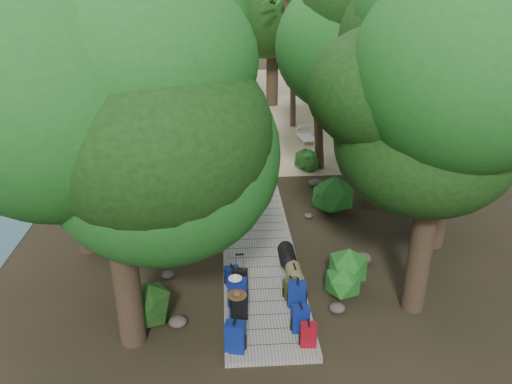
{
  "coord_description": "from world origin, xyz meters",
  "views": [
    {
      "loc": [
        -0.88,
        -12.75,
        7.4
      ],
      "look_at": [
        0.06,
        1.41,
        1.0
      ],
      "focal_mm": 35.0,
      "sensor_mm": 36.0,
      "label": 1
    }
  ],
  "objects_px": {
    "backpack_left_c": "(238,291)",
    "lone_suitcase_on_sand": "(256,145)",
    "duffel_right_khaki": "(294,273)",
    "backpack_right_d": "(291,287)",
    "duffel_right_black": "(287,255)",
    "backpack_left_a": "(235,335)",
    "backpack_right_c": "(297,293)",
    "backpack_left_d": "(232,275)",
    "backpack_right_a": "(308,334)",
    "kayak": "(167,129)",
    "backpack_left_b": "(238,306)",
    "backpack_right_b": "(300,317)",
    "sun_lounger": "(307,135)",
    "suitcase_on_boardwalk": "(240,280)"
  },
  "relations": [
    {
      "from": "backpack_left_c",
      "to": "backpack_left_b",
      "type": "bearing_deg",
      "value": -80.16
    },
    {
      "from": "backpack_left_c",
      "to": "kayak",
      "type": "xyz_separation_m",
      "value": [
        -2.99,
        14.02,
        -0.32
      ]
    },
    {
      "from": "suitcase_on_boardwalk",
      "to": "sun_lounger",
      "type": "relative_size",
      "value": 0.29
    },
    {
      "from": "duffel_right_khaki",
      "to": "backpack_right_c",
      "type": "bearing_deg",
      "value": -97.71
    },
    {
      "from": "backpack_left_a",
      "to": "sun_lounger",
      "type": "bearing_deg",
      "value": 87.21
    },
    {
      "from": "backpack_left_b",
      "to": "backpack_right_d",
      "type": "distance_m",
      "value": 1.49
    },
    {
      "from": "backpack_left_d",
      "to": "duffel_right_black",
      "type": "relative_size",
      "value": 0.77
    },
    {
      "from": "backpack_right_d",
      "to": "duffel_right_khaki",
      "type": "bearing_deg",
      "value": 62.41
    },
    {
      "from": "sun_lounger",
      "to": "backpack_right_c",
      "type": "bearing_deg",
      "value": -108.44
    },
    {
      "from": "backpack_right_a",
      "to": "backpack_right_d",
      "type": "relative_size",
      "value": 1.09
    },
    {
      "from": "sun_lounger",
      "to": "backpack_right_a",
      "type": "bearing_deg",
      "value": -107.3
    },
    {
      "from": "kayak",
      "to": "sun_lounger",
      "type": "distance_m",
      "value": 6.83
    },
    {
      "from": "backpack_left_c",
      "to": "suitcase_on_boardwalk",
      "type": "relative_size",
      "value": 1.37
    },
    {
      "from": "duffel_right_black",
      "to": "backpack_right_c",
      "type": "bearing_deg",
      "value": -90.34
    },
    {
      "from": "backpack_right_c",
      "to": "duffel_right_khaki",
      "type": "xyz_separation_m",
      "value": [
        0.08,
        1.05,
        -0.16
      ]
    },
    {
      "from": "duffel_right_black",
      "to": "kayak",
      "type": "distance_m",
      "value": 13.0
    },
    {
      "from": "duffel_right_black",
      "to": "backpack_right_a",
      "type": "bearing_deg",
      "value": -89.71
    },
    {
      "from": "backpack_right_b",
      "to": "backpack_right_c",
      "type": "xyz_separation_m",
      "value": [
        0.06,
        0.87,
        0.01
      ]
    },
    {
      "from": "backpack_left_d",
      "to": "kayak",
      "type": "distance_m",
      "value": 13.48
    },
    {
      "from": "duffel_right_black",
      "to": "backpack_left_a",
      "type": "bearing_deg",
      "value": -114.68
    },
    {
      "from": "backpack_left_b",
      "to": "kayak",
      "type": "height_order",
      "value": "backpack_left_b"
    },
    {
      "from": "backpack_right_a",
      "to": "lone_suitcase_on_sand",
      "type": "bearing_deg",
      "value": 94.88
    },
    {
      "from": "kayak",
      "to": "sun_lounger",
      "type": "xyz_separation_m",
      "value": [
        6.59,
        -1.78,
        0.15
      ]
    },
    {
      "from": "backpack_left_a",
      "to": "duffel_right_khaki",
      "type": "height_order",
      "value": "backpack_left_a"
    },
    {
      "from": "backpack_right_b",
      "to": "duffel_right_khaki",
      "type": "xyz_separation_m",
      "value": [
        0.14,
        1.92,
        -0.15
      ]
    },
    {
      "from": "suitcase_on_boardwalk",
      "to": "kayak",
      "type": "relative_size",
      "value": 0.17
    },
    {
      "from": "duffel_right_black",
      "to": "duffel_right_khaki",
      "type": "bearing_deg",
      "value": -84.86
    },
    {
      "from": "sun_lounger",
      "to": "duffel_right_khaki",
      "type": "bearing_deg",
      "value": -108.97
    },
    {
      "from": "lone_suitcase_on_sand",
      "to": "sun_lounger",
      "type": "relative_size",
      "value": 0.32
    },
    {
      "from": "backpack_left_a",
      "to": "suitcase_on_boardwalk",
      "type": "xyz_separation_m",
      "value": [
        0.18,
        2.13,
        -0.1
      ]
    },
    {
      "from": "backpack_right_b",
      "to": "lone_suitcase_on_sand",
      "type": "xyz_separation_m",
      "value": [
        -0.17,
        11.87,
        -0.12
      ]
    },
    {
      "from": "backpack_right_a",
      "to": "duffel_right_khaki",
      "type": "relative_size",
      "value": 1.03
    },
    {
      "from": "backpack_left_b",
      "to": "duffel_right_black",
      "type": "xyz_separation_m",
      "value": [
        1.39,
        2.29,
        -0.11
      ]
    },
    {
      "from": "backpack_left_b",
      "to": "sun_lounger",
      "type": "relative_size",
      "value": 0.33
    },
    {
      "from": "duffel_right_khaki",
      "to": "backpack_right_d",
      "type": "bearing_deg",
      "value": -107.49
    },
    {
      "from": "backpack_right_b",
      "to": "backpack_right_c",
      "type": "distance_m",
      "value": 0.88
    },
    {
      "from": "duffel_right_black",
      "to": "lone_suitcase_on_sand",
      "type": "xyz_separation_m",
      "value": [
        -0.22,
        9.1,
        -0.0
      ]
    },
    {
      "from": "backpack_left_c",
      "to": "duffel_right_khaki",
      "type": "xyz_separation_m",
      "value": [
        1.47,
        0.94,
        -0.2
      ]
    },
    {
      "from": "lone_suitcase_on_sand",
      "to": "suitcase_on_boardwalk",
      "type": "bearing_deg",
      "value": -112.76
    },
    {
      "from": "duffel_right_black",
      "to": "lone_suitcase_on_sand",
      "type": "bearing_deg",
      "value": 90.96
    },
    {
      "from": "suitcase_on_boardwalk",
      "to": "backpack_left_b",
      "type": "bearing_deg",
      "value": -83.86
    },
    {
      "from": "backpack_right_a",
      "to": "kayak",
      "type": "xyz_separation_m",
      "value": [
        -4.42,
        15.49,
        -0.23
      ]
    },
    {
      "from": "backpack_right_c",
      "to": "duffel_right_black",
      "type": "relative_size",
      "value": 0.99
    },
    {
      "from": "backpack_left_c",
      "to": "lone_suitcase_on_sand",
      "type": "bearing_deg",
      "value": 93.79
    },
    {
      "from": "backpack_left_c",
      "to": "suitcase_on_boardwalk",
      "type": "height_order",
      "value": "backpack_left_c"
    },
    {
      "from": "backpack_right_d",
      "to": "sun_lounger",
      "type": "bearing_deg",
      "value": 65.64
    },
    {
      "from": "suitcase_on_boardwalk",
      "to": "lone_suitcase_on_sand",
      "type": "height_order",
      "value": "suitcase_on_boardwalk"
    },
    {
      "from": "lone_suitcase_on_sand",
      "to": "backpack_left_b",
      "type": "bearing_deg",
      "value": -112.55
    },
    {
      "from": "backpack_left_d",
      "to": "duffel_right_black",
      "type": "bearing_deg",
      "value": 19.96
    },
    {
      "from": "backpack_right_c",
      "to": "lone_suitcase_on_sand",
      "type": "xyz_separation_m",
      "value": [
        -0.23,
        10.99,
        -0.13
      ]
    }
  ]
}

